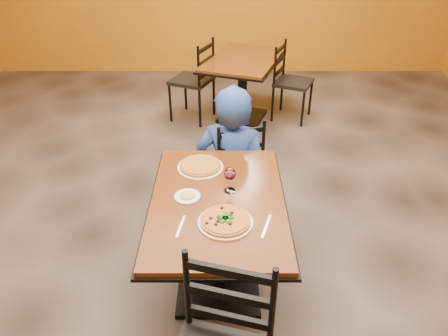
{
  "coord_description": "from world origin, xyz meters",
  "views": [
    {
      "loc": [
        0.04,
        -2.58,
        2.26
      ],
      "look_at": [
        0.04,
        -0.3,
        0.85
      ],
      "focal_mm": 34.16,
      "sensor_mm": 36.0,
      "label": 1
    }
  ],
  "objects_px": {
    "chair_main_far": "(233,163)",
    "diner": "(232,156)",
    "plate_main": "(225,222)",
    "table_main": "(218,225)",
    "table_second": "(243,75)",
    "pizza_main": "(225,220)",
    "chair_second_left": "(192,81)",
    "wine_glass": "(230,179)",
    "pizza_far": "(200,165)",
    "plate_far": "(200,167)",
    "side_plate": "(187,196)",
    "chair_second_right": "(293,83)"
  },
  "relations": [
    {
      "from": "chair_main_far",
      "to": "diner",
      "type": "bearing_deg",
      "value": 66.22
    },
    {
      "from": "diner",
      "to": "plate_main",
      "type": "distance_m",
      "value": 1.03
    },
    {
      "from": "table_main",
      "to": "table_second",
      "type": "xyz_separation_m",
      "value": [
        0.26,
        2.76,
        -0.0
      ]
    },
    {
      "from": "table_main",
      "to": "pizza_main",
      "type": "bearing_deg",
      "value": -78.24
    },
    {
      "from": "chair_second_left",
      "to": "wine_glass",
      "type": "xyz_separation_m",
      "value": [
        0.42,
        -2.67,
        0.36
      ]
    },
    {
      "from": "plate_main",
      "to": "pizza_far",
      "type": "height_order",
      "value": "pizza_far"
    },
    {
      "from": "chair_main_far",
      "to": "plate_far",
      "type": "xyz_separation_m",
      "value": [
        -0.23,
        -0.57,
        0.31
      ]
    },
    {
      "from": "plate_main",
      "to": "table_main",
      "type": "bearing_deg",
      "value": 101.76
    },
    {
      "from": "chair_second_left",
      "to": "plate_far",
      "type": "bearing_deg",
      "value": 28.62
    },
    {
      "from": "chair_main_far",
      "to": "chair_second_left",
      "type": "xyz_separation_m",
      "value": [
        -0.46,
        1.83,
        0.04
      ]
    },
    {
      "from": "chair_second_left",
      "to": "diner",
      "type": "xyz_separation_m",
      "value": [
        0.45,
        -1.96,
        0.1
      ]
    },
    {
      "from": "diner",
      "to": "plate_far",
      "type": "distance_m",
      "value": 0.52
    },
    {
      "from": "chair_main_far",
      "to": "diner",
      "type": "distance_m",
      "value": 0.19
    },
    {
      "from": "table_second",
      "to": "pizza_far",
      "type": "relative_size",
      "value": 4.79
    },
    {
      "from": "chair_second_left",
      "to": "wine_glass",
      "type": "bearing_deg",
      "value": 32.19
    },
    {
      "from": "pizza_far",
      "to": "side_plate",
      "type": "xyz_separation_m",
      "value": [
        -0.06,
        -0.34,
        -0.02
      ]
    },
    {
      "from": "chair_main_far",
      "to": "pizza_main",
      "type": "xyz_separation_m",
      "value": [
        -0.07,
        -1.15,
        0.33
      ]
    },
    {
      "from": "plate_main",
      "to": "side_plate",
      "type": "bearing_deg",
      "value": 133.0
    },
    {
      "from": "table_second",
      "to": "chair_main_far",
      "type": "height_order",
      "value": "chair_main_far"
    },
    {
      "from": "pizza_main",
      "to": "chair_main_far",
      "type": "bearing_deg",
      "value": 86.76
    },
    {
      "from": "plate_main",
      "to": "wine_glass",
      "type": "height_order",
      "value": "wine_glass"
    },
    {
      "from": "side_plate",
      "to": "chair_second_right",
      "type": "bearing_deg",
      "value": 69.04
    },
    {
      "from": "table_main",
      "to": "diner",
      "type": "relative_size",
      "value": 1.05
    },
    {
      "from": "table_main",
      "to": "side_plate",
      "type": "height_order",
      "value": "side_plate"
    },
    {
      "from": "chair_second_right",
      "to": "table_second",
      "type": "bearing_deg",
      "value": 113.66
    },
    {
      "from": "side_plate",
      "to": "wine_glass",
      "type": "height_order",
      "value": "wine_glass"
    },
    {
      "from": "chair_second_right",
      "to": "plate_main",
      "type": "bearing_deg",
      "value": -171.67
    },
    {
      "from": "table_second",
      "to": "plate_far",
      "type": "height_order",
      "value": "plate_far"
    },
    {
      "from": "table_main",
      "to": "table_second",
      "type": "distance_m",
      "value": 2.77
    },
    {
      "from": "plate_main",
      "to": "plate_far",
      "type": "bearing_deg",
      "value": 106.0
    },
    {
      "from": "pizza_main",
      "to": "chair_second_left",
      "type": "bearing_deg",
      "value": 97.53
    },
    {
      "from": "chair_second_right",
      "to": "plate_main",
      "type": "relative_size",
      "value": 2.93
    },
    {
      "from": "plate_far",
      "to": "side_plate",
      "type": "xyz_separation_m",
      "value": [
        -0.06,
        -0.34,
        0.0
      ]
    },
    {
      "from": "table_main",
      "to": "pizza_far",
      "type": "xyz_separation_m",
      "value": [
        -0.12,
        0.36,
        0.21
      ]
    },
    {
      "from": "table_main",
      "to": "chair_second_right",
      "type": "xyz_separation_m",
      "value": [
        0.86,
        2.76,
        -0.1
      ]
    },
    {
      "from": "table_main",
      "to": "plate_main",
      "type": "distance_m",
      "value": 0.3
    },
    {
      "from": "chair_main_far",
      "to": "wine_glass",
      "type": "bearing_deg",
      "value": 68.25
    },
    {
      "from": "chair_second_left",
      "to": "pizza_main",
      "type": "bearing_deg",
      "value": 30.74
    },
    {
      "from": "pizza_main",
      "to": "chair_second_right",
      "type": "bearing_deg",
      "value": 74.67
    },
    {
      "from": "table_second",
      "to": "chair_second_right",
      "type": "distance_m",
      "value": 0.61
    },
    {
      "from": "pizza_main",
      "to": "plate_far",
      "type": "distance_m",
      "value": 0.61
    },
    {
      "from": "table_main",
      "to": "side_plate",
      "type": "bearing_deg",
      "value": 172.01
    },
    {
      "from": "table_main",
      "to": "chair_main_far",
      "type": "bearing_deg",
      "value": 83.17
    },
    {
      "from": "wine_glass",
      "to": "chair_second_right",
      "type": "bearing_deg",
      "value": 73.5
    },
    {
      "from": "table_main",
      "to": "plate_main",
      "type": "xyz_separation_m",
      "value": [
        0.05,
        -0.22,
        0.2
      ]
    },
    {
      "from": "table_main",
      "to": "chair_second_left",
      "type": "xyz_separation_m",
      "value": [
        -0.35,
        2.76,
        -0.07
      ]
    },
    {
      "from": "chair_main_far",
      "to": "chair_second_right",
      "type": "distance_m",
      "value": 1.98
    },
    {
      "from": "pizza_main",
      "to": "wine_glass",
      "type": "distance_m",
      "value": 0.32
    },
    {
      "from": "pizza_far",
      "to": "side_plate",
      "type": "distance_m",
      "value": 0.34
    },
    {
      "from": "wine_glass",
      "to": "diner",
      "type": "bearing_deg",
      "value": 87.79
    }
  ]
}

